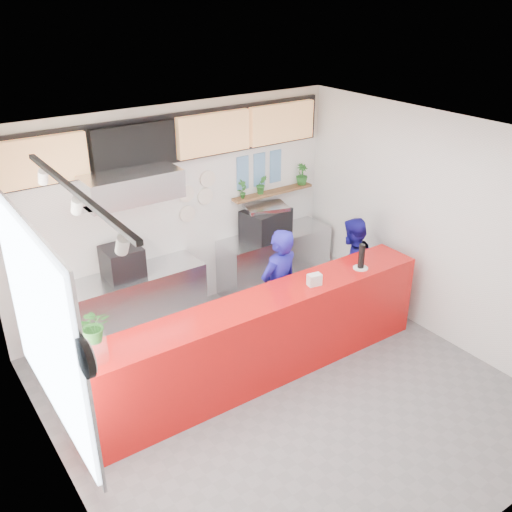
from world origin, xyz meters
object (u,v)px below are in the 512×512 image
service_counter (263,338)px  pepper_mill (362,256)px  espresso_machine (266,223)px  staff_right (351,268)px  staff_center (279,289)px  panini_oven (122,262)px

service_counter → pepper_mill: (1.46, -0.08, 0.73)m
espresso_machine → pepper_mill: (0.14, -1.88, 0.16)m
espresso_machine → staff_right: staff_right is taller
staff_center → staff_right: size_ratio=1.12×
panini_oven → pepper_mill: (2.44, -1.88, 0.16)m
espresso_machine → panini_oven: bearing=169.3°
service_counter → panini_oven: size_ratio=9.57×
service_counter → espresso_machine: bearing=53.7°
staff_center → pepper_mill: 1.14m
service_counter → pepper_mill: bearing=-3.2°
service_counter → espresso_machine: (1.32, 1.80, 0.57)m
panini_oven → staff_center: bearing=-41.0°
panini_oven → staff_right: (2.87, -1.29, -0.37)m
panini_oven → pepper_mill: bearing=-38.0°
espresso_machine → staff_center: 1.56m
service_counter → pepper_mill: size_ratio=14.00×
espresso_machine → pepper_mill: pepper_mill is taller
service_counter → staff_right: staff_right is taller
staff_center → pepper_mill: (0.89, -0.55, 0.45)m
panini_oven → espresso_machine: espresso_machine is taller
staff_right → pepper_mill: (-0.43, -0.59, 0.54)m
service_counter → staff_right: bearing=15.2°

